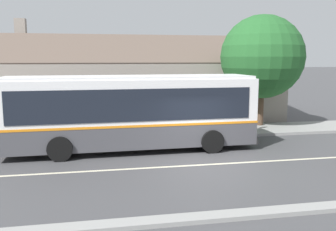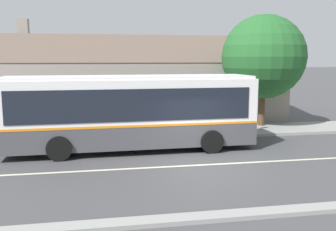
{
  "view_description": "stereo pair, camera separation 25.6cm",
  "coord_description": "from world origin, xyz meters",
  "px_view_note": "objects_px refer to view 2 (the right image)",
  "views": [
    {
      "loc": [
        -4.08,
        -13.32,
        4.02
      ],
      "look_at": [
        -0.66,
        4.04,
        1.32
      ],
      "focal_mm": 40.0,
      "sensor_mm": 36.0,
      "label": 1
    },
    {
      "loc": [
        -3.83,
        -13.36,
        4.02
      ],
      "look_at": [
        -0.66,
        4.04,
        1.32
      ],
      "focal_mm": 40.0,
      "sensor_mm": 36.0,
      "label": 2
    }
  ],
  "objects_px": {
    "bench_by_building": "(8,131)",
    "bus_stop_sign": "(247,105)",
    "transit_bus": "(131,111)",
    "street_tree_primary": "(264,57)"
  },
  "relations": [
    {
      "from": "bench_by_building",
      "to": "bus_stop_sign",
      "type": "distance_m",
      "value": 12.04
    },
    {
      "from": "transit_bus",
      "to": "street_tree_primary",
      "type": "xyz_separation_m",
      "value": [
        7.95,
        4.02,
        2.35
      ]
    },
    {
      "from": "transit_bus",
      "to": "bus_stop_sign",
      "type": "bearing_deg",
      "value": 18.56
    },
    {
      "from": "bench_by_building",
      "to": "street_tree_primary",
      "type": "height_order",
      "value": "street_tree_primary"
    },
    {
      "from": "transit_bus",
      "to": "bench_by_building",
      "type": "height_order",
      "value": "transit_bus"
    },
    {
      "from": "transit_bus",
      "to": "street_tree_primary",
      "type": "bearing_deg",
      "value": 26.85
    },
    {
      "from": "bench_by_building",
      "to": "bus_stop_sign",
      "type": "height_order",
      "value": "bus_stop_sign"
    },
    {
      "from": "bench_by_building",
      "to": "bus_stop_sign",
      "type": "relative_size",
      "value": 0.76
    },
    {
      "from": "transit_bus",
      "to": "bench_by_building",
      "type": "xyz_separation_m",
      "value": [
        -5.75,
        2.56,
        -1.18
      ]
    },
    {
      "from": "bench_by_building",
      "to": "bus_stop_sign",
      "type": "xyz_separation_m",
      "value": [
        11.98,
        -0.47,
        1.06
      ]
    }
  ]
}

